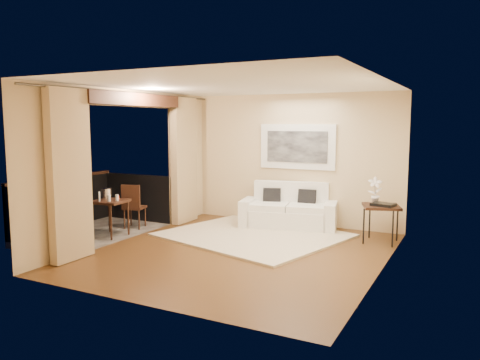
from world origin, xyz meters
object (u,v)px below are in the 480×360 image
Objects in this scene: balcony_chair_far at (133,203)px; balcony_chair_near at (49,207)px; side_table at (381,208)px; orchid at (375,190)px; sofa at (289,212)px; ice_bucket at (106,194)px; bistro_table at (110,205)px.

balcony_chair_far is 0.87× the size of balcony_chair_near.
orchid is at bearing 139.32° from side_table.
balcony_chair_near is (-0.72, -1.41, 0.09)m from balcony_chair_far.
orchid reaches higher than side_table.
orchid is (1.74, -0.26, 0.59)m from sofa.
balcony_chair_far is at bearing 67.21° from balcony_chair_near.
ice_bucket is at bearing 62.61° from balcony_chair_far.
balcony_chair_far is at bearing -162.97° from sofa.
ice_bucket is (-0.12, -0.59, 0.27)m from balcony_chair_far.
balcony_chair_near is at bearing -126.21° from ice_bucket.
orchid is at bearing 22.02° from ice_bucket.
bistro_table is 0.76× the size of balcony_chair_far.
balcony_chair_far is at bearing -164.20° from orchid.
bistro_table is 1.05m from balcony_chair_near.
bistro_table is (-4.60, -1.82, -0.02)m from side_table.
balcony_chair_near is at bearing -151.75° from sofa.
side_table is 4.94m from bistro_table.
bistro_table is at bearing -28.04° from ice_bucket.
balcony_chair_near reaches higher than side_table.
ice_bucket is at bearing -155.56° from sofa.
sofa is 2.25× the size of balcony_chair_far.
sofa is 4.55m from balcony_chair_near.
balcony_chair_near is (-5.20, -2.68, -0.31)m from orchid.
balcony_chair_far is at bearing 91.88° from bistro_table.
orchid reaches higher than balcony_chair_far.
orchid reaches higher than sofa.
ice_bucket is at bearing 58.06° from balcony_chair_near.
ice_bucket is (0.60, 0.82, 0.18)m from balcony_chair_near.
balcony_chair_near reaches higher than bistro_table.
sofa is at bearing 38.87° from bistro_table.
orchid reaches higher than bistro_table.
ice_bucket is at bearing 151.96° from bistro_table.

